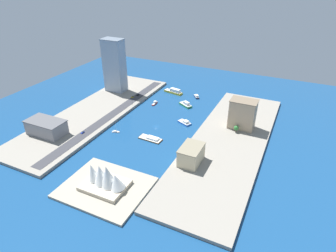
{
  "coord_description": "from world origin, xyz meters",
  "views": [
    {
      "loc": [
        -131.1,
        244.29,
        156.0
      ],
      "look_at": [
        -13.14,
        -3.03,
        2.52
      ],
      "focal_mm": 31.06,
      "sensor_mm": 36.0,
      "label": 1
    }
  ],
  "objects_px": {
    "taxi_yellow_cab": "(133,97)",
    "opera_landmark": "(105,178)",
    "ferry_green_doubledeck": "(186,104)",
    "warehouse_low_gray": "(46,127)",
    "ferry_yellow_fast": "(174,91)",
    "patrol_launch_navy": "(197,96)",
    "hatchback_blue": "(83,132)",
    "suv_black": "(138,95)",
    "apartment_midrise_tan": "(242,114)",
    "tugboat_red": "(155,103)",
    "tower_tall_glass": "(114,66)",
    "office_block_beige": "(191,155)",
    "traffic_light_waterfront": "(132,102)",
    "barge_flat_brown": "(151,139)",
    "sailboat_small_white": "(116,132)",
    "catamaran_blue": "(185,122)"
  },
  "relations": [
    {
      "from": "warehouse_low_gray",
      "to": "catamaran_blue",
      "type": "bearing_deg",
      "value": -143.84
    },
    {
      "from": "sailboat_small_white",
      "to": "ferry_green_doubledeck",
      "type": "distance_m",
      "value": 101.48
    },
    {
      "from": "tugboat_red",
      "to": "warehouse_low_gray",
      "type": "height_order",
      "value": "warehouse_low_gray"
    },
    {
      "from": "barge_flat_brown",
      "to": "warehouse_low_gray",
      "type": "distance_m",
      "value": 107.52
    },
    {
      "from": "warehouse_low_gray",
      "to": "opera_landmark",
      "type": "height_order",
      "value": "opera_landmark"
    },
    {
      "from": "tower_tall_glass",
      "to": "warehouse_low_gray",
      "type": "height_order",
      "value": "tower_tall_glass"
    },
    {
      "from": "ferry_green_doubledeck",
      "to": "hatchback_blue",
      "type": "xyz_separation_m",
      "value": [
        68.46,
        112.61,
        1.86
      ]
    },
    {
      "from": "taxi_yellow_cab",
      "to": "opera_landmark",
      "type": "distance_m",
      "value": 173.47
    },
    {
      "from": "hatchback_blue",
      "to": "traffic_light_waterfront",
      "type": "xyz_separation_m",
      "value": [
        -10.06,
        -80.96,
        3.43
      ]
    },
    {
      "from": "tugboat_red",
      "to": "ferry_green_doubledeck",
      "type": "bearing_deg",
      "value": -162.86
    },
    {
      "from": "sailboat_small_white",
      "to": "office_block_beige",
      "type": "distance_m",
      "value": 95.08
    },
    {
      "from": "ferry_green_doubledeck",
      "to": "hatchback_blue",
      "type": "distance_m",
      "value": 131.8
    },
    {
      "from": "sailboat_small_white",
      "to": "traffic_light_waterfront",
      "type": "relative_size",
      "value": 1.44
    },
    {
      "from": "traffic_light_waterfront",
      "to": "tower_tall_glass",
      "type": "bearing_deg",
      "value": -35.39
    },
    {
      "from": "apartment_midrise_tan",
      "to": "ferry_green_doubledeck",
      "type": "bearing_deg",
      "value": -21.66
    },
    {
      "from": "suv_black",
      "to": "tower_tall_glass",
      "type": "bearing_deg",
      "value": -5.26
    },
    {
      "from": "traffic_light_waterfront",
      "to": "hatchback_blue",
      "type": "bearing_deg",
      "value": 82.91
    },
    {
      "from": "barge_flat_brown",
      "to": "opera_landmark",
      "type": "relative_size",
      "value": 0.7
    },
    {
      "from": "office_block_beige",
      "to": "barge_flat_brown",
      "type": "bearing_deg",
      "value": -23.07
    },
    {
      "from": "ferry_yellow_fast",
      "to": "patrol_launch_navy",
      "type": "relative_size",
      "value": 2.23
    },
    {
      "from": "catamaran_blue",
      "to": "apartment_midrise_tan",
      "type": "distance_m",
      "value": 63.18
    },
    {
      "from": "ferry_green_doubledeck",
      "to": "opera_landmark",
      "type": "distance_m",
      "value": 169.59
    },
    {
      "from": "warehouse_low_gray",
      "to": "traffic_light_waterfront",
      "type": "distance_m",
      "value": 105.87
    },
    {
      "from": "office_block_beige",
      "to": "suv_black",
      "type": "distance_m",
      "value": 160.5
    },
    {
      "from": "patrol_launch_navy",
      "to": "traffic_light_waterfront",
      "type": "distance_m",
      "value": 87.68
    },
    {
      "from": "catamaran_blue",
      "to": "office_block_beige",
      "type": "bearing_deg",
      "value": 116.62
    },
    {
      "from": "warehouse_low_gray",
      "to": "hatchback_blue",
      "type": "bearing_deg",
      "value": -153.2
    },
    {
      "from": "office_block_beige",
      "to": "warehouse_low_gray",
      "type": "distance_m",
      "value": 152.39
    },
    {
      "from": "ferry_yellow_fast",
      "to": "suv_black",
      "type": "height_order",
      "value": "ferry_yellow_fast"
    },
    {
      "from": "barge_flat_brown",
      "to": "ferry_green_doubledeck",
      "type": "bearing_deg",
      "value": -90.6
    },
    {
      "from": "ferry_green_doubledeck",
      "to": "opera_landmark",
      "type": "xyz_separation_m",
      "value": [
        -2.05,
        169.37,
        8.32
      ]
    },
    {
      "from": "patrol_launch_navy",
      "to": "tower_tall_glass",
      "type": "bearing_deg",
      "value": 15.92
    },
    {
      "from": "hatchback_blue",
      "to": "suv_black",
      "type": "height_order",
      "value": "hatchback_blue"
    },
    {
      "from": "patrol_launch_navy",
      "to": "taxi_yellow_cab",
      "type": "xyz_separation_m",
      "value": [
        73.23,
        42.39,
        2.31
      ]
    },
    {
      "from": "ferry_green_doubledeck",
      "to": "tower_tall_glass",
      "type": "relative_size",
      "value": 0.28
    },
    {
      "from": "catamaran_blue",
      "to": "opera_landmark",
      "type": "xyz_separation_m",
      "value": [
        14.72,
        126.28,
        8.97
      ]
    },
    {
      "from": "suv_black",
      "to": "sailboat_small_white",
      "type": "bearing_deg",
      "value": 106.02
    },
    {
      "from": "barge_flat_brown",
      "to": "suv_black",
      "type": "distance_m",
      "value": 108.82
    },
    {
      "from": "ferry_green_doubledeck",
      "to": "warehouse_low_gray",
      "type": "bearing_deg",
      "value": 52.04
    },
    {
      "from": "ferry_green_doubledeck",
      "to": "tower_tall_glass",
      "type": "height_order",
      "value": "tower_tall_glass"
    },
    {
      "from": "ferry_green_doubledeck",
      "to": "ferry_yellow_fast",
      "type": "bearing_deg",
      "value": -45.65
    },
    {
      "from": "office_block_beige",
      "to": "patrol_launch_navy",
      "type": "bearing_deg",
      "value": -71.35
    },
    {
      "from": "sailboat_small_white",
      "to": "hatchback_blue",
      "type": "bearing_deg",
      "value": 36.96
    },
    {
      "from": "tugboat_red",
      "to": "patrol_launch_navy",
      "type": "bearing_deg",
      "value": -133.99
    },
    {
      "from": "tugboat_red",
      "to": "hatchback_blue",
      "type": "bearing_deg",
      "value": 73.06
    },
    {
      "from": "patrol_launch_navy",
      "to": "apartment_midrise_tan",
      "type": "relative_size",
      "value": 0.41
    },
    {
      "from": "patrol_launch_navy",
      "to": "tower_tall_glass",
      "type": "relative_size",
      "value": 0.19
    },
    {
      "from": "tugboat_red",
      "to": "tower_tall_glass",
      "type": "xyz_separation_m",
      "value": [
        65.61,
        -11.89,
        36.68
      ]
    },
    {
      "from": "sailboat_small_white",
      "to": "warehouse_low_gray",
      "type": "distance_m",
      "value": 69.7
    },
    {
      "from": "hatchback_blue",
      "to": "tower_tall_glass",
      "type": "bearing_deg",
      "value": -72.84
    }
  ]
}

